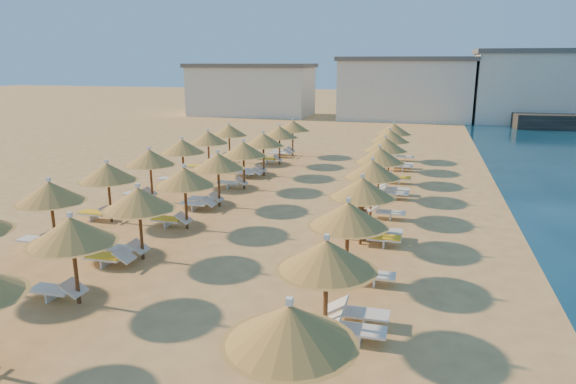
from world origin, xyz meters
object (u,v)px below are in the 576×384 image
(parasol_row_east, at_px, (368,179))
(beachgoer_b, at_px, (361,220))
(beachgoer_a, at_px, (346,217))
(parasol_row_west, at_px, (203,169))

(parasol_row_east, height_order, beachgoer_b, parasol_row_east)
(beachgoer_a, bearing_deg, parasol_row_east, 140.94)
(parasol_row_east, xyz_separation_m, beachgoer_b, (-0.06, -1.24, -1.38))
(parasol_row_west, bearing_deg, parasol_row_east, 0.00)
(parasol_row_east, relative_size, beachgoer_b, 21.46)
(parasol_row_west, bearing_deg, beachgoer_b, -9.77)
(parasol_row_east, bearing_deg, parasol_row_west, 180.00)
(beachgoer_a, xyz_separation_m, beachgoer_b, (0.60, 0.01, -0.07))
(parasol_row_east, distance_m, beachgoer_b, 1.85)
(parasol_row_east, xyz_separation_m, parasol_row_west, (-7.25, 0.00, 0.00))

